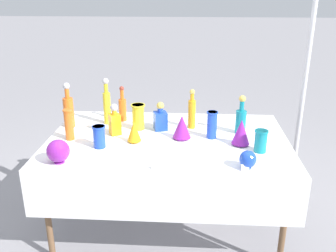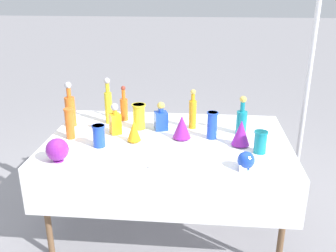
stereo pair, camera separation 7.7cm
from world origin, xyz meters
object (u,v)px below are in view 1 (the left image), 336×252
at_px(round_bowl_1, 58,151).
at_px(tall_bottle_0, 123,107).
at_px(slender_vase_2, 99,136).
at_px(fluted_vase_0, 241,132).
at_px(slender_vase_1, 138,116).
at_px(round_bowl_0, 248,159).
at_px(tall_bottle_1, 107,104).
at_px(slender_vase_3, 69,124).
at_px(square_decanter_0, 160,119).
at_px(fluted_vase_1, 182,127).
at_px(tall_bottle_3, 241,119).
at_px(fluted_vase_2, 134,131).
at_px(tall_bottle_2, 192,112).
at_px(square_decanter_1, 115,121).
at_px(slender_vase_4, 261,140).
at_px(tall_bottle_4, 69,109).
at_px(canopy_pole, 302,99).
at_px(slender_vase_0, 212,124).

bearing_deg(round_bowl_1, tall_bottle_0, 71.34).
relative_size(slender_vase_2, fluted_vase_0, 0.84).
bearing_deg(slender_vase_1, round_bowl_0, -38.94).
distance_m(tall_bottle_1, slender_vase_3, 0.42).
xyz_separation_m(square_decanter_0, fluted_vase_1, (0.18, -0.18, 0.00)).
xyz_separation_m(tall_bottle_1, tall_bottle_3, (1.09, -0.15, -0.05)).
distance_m(slender_vase_1, fluted_vase_2, 0.27).
height_order(slender_vase_2, round_bowl_1, slender_vase_2).
xyz_separation_m(tall_bottle_2, fluted_vase_2, (-0.43, -0.32, -0.05)).
height_order(square_decanter_1, fluted_vase_1, square_decanter_1).
relative_size(slender_vase_2, slender_vase_4, 1.02).
bearing_deg(tall_bottle_2, tall_bottle_4, -178.00).
height_order(tall_bottle_0, tall_bottle_4, tall_bottle_4).
bearing_deg(tall_bottle_0, tall_bottle_2, -13.12).
xyz_separation_m(fluted_vase_1, canopy_pole, (1.07, 0.65, 0.04)).
bearing_deg(fluted_vase_1, fluted_vase_0, -11.70).
height_order(tall_bottle_2, fluted_vase_0, tall_bottle_2).
relative_size(slender_vase_1, slender_vase_3, 0.87).
xyz_separation_m(tall_bottle_0, slender_vase_0, (0.75, -0.34, -0.01)).
distance_m(tall_bottle_2, slender_vase_4, 0.65).
height_order(tall_bottle_2, slender_vase_1, tall_bottle_2).
distance_m(square_decanter_0, canopy_pole, 1.33).
bearing_deg(tall_bottle_1, fluted_vase_2, -53.30).
bearing_deg(fluted_vase_0, canopy_pole, 49.52).
relative_size(tall_bottle_1, slender_vase_0, 1.86).
bearing_deg(slender_vase_0, fluted_vase_2, -168.57).
distance_m(fluted_vase_1, canopy_pole, 1.25).
height_order(tall_bottle_3, square_decanter_1, tall_bottle_3).
relative_size(slender_vase_3, fluted_vase_1, 1.28).
relative_size(slender_vase_3, fluted_vase_0, 1.22).
relative_size(tall_bottle_3, canopy_pole, 0.13).
relative_size(tall_bottle_1, tall_bottle_3, 1.26).
bearing_deg(canopy_pole, tall_bottle_3, -140.09).
bearing_deg(square_decanter_1, tall_bottle_4, 160.43).
bearing_deg(tall_bottle_1, slender_vase_2, -84.79).
height_order(square_decanter_0, slender_vase_4, square_decanter_0).
xyz_separation_m(slender_vase_2, fluted_vase_2, (0.24, 0.11, -0.00)).
height_order(fluted_vase_1, canopy_pole, canopy_pole).
bearing_deg(round_bowl_1, slender_vase_3, 96.88).
bearing_deg(square_decanter_1, slender_vase_2, -104.27).
bearing_deg(fluted_vase_0, tall_bottle_0, 154.15).
relative_size(tall_bottle_4, fluted_vase_2, 2.29).
relative_size(tall_bottle_4, fluted_vase_0, 1.91).
distance_m(fluted_vase_0, round_bowl_1, 1.29).
bearing_deg(tall_bottle_4, square_decanter_1, -19.57).
distance_m(tall_bottle_0, tall_bottle_3, 1.01).
height_order(tall_bottle_2, slender_vase_0, tall_bottle_2).
bearing_deg(slender_vase_1, tall_bottle_3, -2.58).
relative_size(tall_bottle_0, fluted_vase_1, 1.64).
relative_size(slender_vase_3, fluted_vase_2, 1.47).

